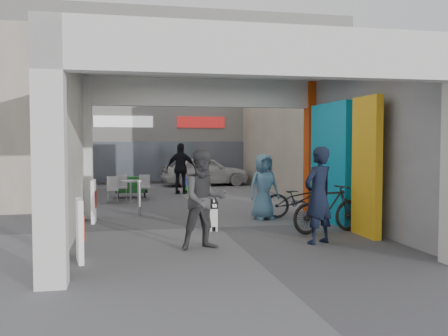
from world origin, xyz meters
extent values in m
plane|color=#5C5C62|center=(0.00, 0.00, 0.00)|extent=(90.00, 90.00, 0.00)
cube|color=silver|center=(-3.00, -4.00, 1.75)|extent=(0.40, 0.40, 3.50)
cube|color=silver|center=(-3.00, 2.00, 1.75)|extent=(0.40, 0.40, 3.50)
cube|color=#CE410C|center=(3.00, 2.00, 1.75)|extent=(0.40, 0.40, 3.50)
plane|color=beige|center=(-3.00, -1.00, 1.75)|extent=(0.00, 6.40, 6.40)
plane|color=#9C9BA1|center=(3.00, -1.00, 1.75)|extent=(0.00, 6.40, 6.40)
cube|color=#0B93BE|center=(2.70, 0.20, 1.40)|extent=(0.15, 2.00, 2.80)
cube|color=yellow|center=(2.70, -1.60, 1.40)|extent=(0.15, 1.00, 2.80)
plane|color=beige|center=(0.00, -1.00, 3.50)|extent=(6.40, 6.40, 0.00)
cube|color=silver|center=(0.00, 2.05, 3.15)|extent=(6.40, 0.30, 0.70)
cube|color=silver|center=(0.00, -4.05, 3.15)|extent=(6.40, 0.30, 0.70)
cube|color=silver|center=(0.00, 2.22, 3.10)|extent=(4.20, 0.05, 0.55)
cube|color=silver|center=(0.00, 14.00, 4.00)|extent=(18.00, 4.00, 8.00)
cube|color=#515966|center=(0.00, 11.95, 1.00)|extent=(16.20, 0.06, 1.80)
cube|color=white|center=(-2.00, 11.96, 2.80)|extent=(2.60, 0.06, 0.50)
cube|color=red|center=(1.50, 11.96, 2.80)|extent=(2.20, 0.06, 0.50)
cube|color=#BCB29C|center=(-4.50, 7.50, 2.50)|extent=(2.00, 9.00, 5.00)
cube|color=#BCB29C|center=(4.50, 7.50, 2.50)|extent=(2.00, 9.00, 5.00)
cylinder|color=#989BA0|center=(-1.65, 2.20, 0.44)|extent=(0.09, 0.09, 0.89)
cylinder|color=#989BA0|center=(0.04, 2.36, 0.41)|extent=(0.09, 0.09, 0.82)
cylinder|color=#989BA0|center=(1.69, 2.59, 0.44)|extent=(0.09, 0.09, 0.87)
cube|color=silver|center=(-2.75, -2.68, 0.50)|extent=(0.16, 0.56, 1.00)
cube|color=red|center=(-2.71, -2.68, 0.55)|extent=(0.10, 0.39, 0.40)
cube|color=silver|center=(-2.75, 1.24, 0.50)|extent=(0.09, 0.55, 1.00)
cube|color=red|center=(-2.71, 1.24, 0.55)|extent=(0.05, 0.39, 0.40)
cylinder|color=#A2A2A7|center=(-1.82, 5.14, 0.33)|extent=(0.05, 0.05, 0.66)
cylinder|color=#A2A2A7|center=(-1.82, 5.14, 0.01)|extent=(0.40, 0.40, 0.02)
cylinder|color=#A2A2A7|center=(-1.82, 5.14, 0.66)|extent=(0.64, 0.64, 0.05)
cube|color=#A2A2A7|center=(-2.37, 4.96, 0.21)|extent=(0.35, 0.35, 0.41)
cube|color=#A2A2A7|center=(-2.37, 5.13, 0.61)|extent=(0.35, 0.05, 0.41)
cube|color=#A2A2A7|center=(-1.37, 5.60, 0.21)|extent=(0.35, 0.35, 0.41)
cube|color=#A2A2A7|center=(-1.37, 5.77, 0.61)|extent=(0.35, 0.05, 0.41)
cube|color=#A2A2A7|center=(-2.10, 5.69, 0.21)|extent=(0.35, 0.35, 0.41)
cube|color=#A2A2A7|center=(-2.10, 5.86, 0.61)|extent=(0.35, 0.05, 0.41)
cube|color=black|center=(-1.78, 6.43, 0.13)|extent=(1.07, 0.53, 0.27)
cube|color=#175220|center=(-1.78, 6.30, 0.27)|extent=(0.89, 0.31, 0.16)
cube|color=#175220|center=(-1.78, 6.43, 0.45)|extent=(0.89, 0.31, 0.16)
cube|color=#175220|center=(-1.78, 6.57, 0.62)|extent=(0.89, 0.31, 0.16)
cube|color=#175220|center=(0.37, 7.58, 0.14)|extent=(0.53, 0.47, 0.28)
cube|color=navy|center=(0.37, 7.58, 0.42)|extent=(0.53, 0.47, 0.28)
cube|color=black|center=(-0.20, -0.24, 0.13)|extent=(0.27, 0.36, 0.27)
cube|color=black|center=(-0.20, -0.38, 0.33)|extent=(0.21, 0.18, 0.40)
cube|color=white|center=(-0.20, -0.48, 0.29)|extent=(0.17, 0.03, 0.38)
cylinder|color=white|center=(-0.26, -0.46, 0.16)|extent=(0.05, 0.05, 0.31)
cylinder|color=white|center=(-0.13, -0.46, 0.16)|extent=(0.05, 0.05, 0.31)
sphere|color=black|center=(-0.20, -0.40, 0.58)|extent=(0.21, 0.21, 0.21)
cube|color=white|center=(-0.20, -0.51, 0.55)|extent=(0.09, 0.13, 0.07)
cone|color=black|center=(-0.25, -0.36, 0.68)|extent=(0.08, 0.08, 0.09)
cone|color=black|center=(-0.14, -0.36, 0.68)|extent=(0.08, 0.08, 0.09)
imported|color=black|center=(1.48, -2.10, 0.90)|extent=(0.78, 0.68, 1.81)
imported|color=#3D3D3F|center=(-0.66, -2.12, 0.88)|extent=(0.95, 0.80, 1.75)
imported|color=teal|center=(1.30, 0.91, 0.80)|extent=(0.87, 0.67, 1.60)
imported|color=black|center=(0.03, 7.28, 0.93)|extent=(1.18, 0.81, 1.85)
imported|color=black|center=(2.26, 0.95, 0.47)|extent=(1.86, 0.92, 0.94)
imported|color=black|center=(2.11, -1.09, 0.51)|extent=(1.77, 0.86, 1.03)
imported|color=silver|center=(1.45, 10.55, 0.64)|extent=(3.86, 1.85, 1.27)
camera|label=1|loc=(-2.09, -10.76, 1.89)|focal=40.00mm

